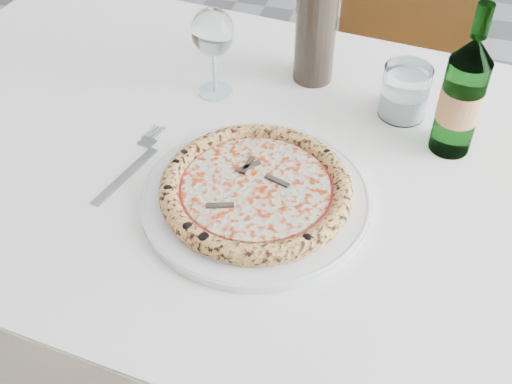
% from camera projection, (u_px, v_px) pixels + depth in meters
% --- Properties ---
extents(floor, '(5.00, 6.00, 0.02)m').
position_uv_depth(floor, '(246.00, 320.00, 1.72)').
color(floor, gray).
rests_on(floor, ground).
extents(dining_table, '(1.51, 0.97, 0.76)m').
position_uv_depth(dining_table, '(272.00, 199.00, 1.09)').
color(dining_table, brown).
rests_on(dining_table, floor).
extents(chair_far, '(0.51, 0.51, 0.93)m').
position_uv_depth(chair_far, '(386.00, 50.00, 1.68)').
color(chair_far, brown).
rests_on(chair_far, floor).
extents(plate, '(0.35, 0.35, 0.02)m').
position_uv_depth(plate, '(256.00, 197.00, 0.96)').
color(plate, white).
rests_on(plate, dining_table).
extents(pizza, '(0.29, 0.29, 0.03)m').
position_uv_depth(pizza, '(256.00, 189.00, 0.94)').
color(pizza, tan).
rests_on(pizza, plate).
extents(fork, '(0.05, 0.21, 0.00)m').
position_uv_depth(fork, '(132.00, 165.00, 1.02)').
color(fork, gray).
rests_on(fork, dining_table).
extents(wine_glass, '(0.07, 0.07, 0.17)m').
position_uv_depth(wine_glass, '(213.00, 34.00, 1.08)').
color(wine_glass, silver).
rests_on(wine_glass, dining_table).
extents(tumbler, '(0.08, 0.08, 0.09)m').
position_uv_depth(tumbler, '(404.00, 95.00, 1.09)').
color(tumbler, white).
rests_on(tumbler, dining_table).
extents(beer_bottle, '(0.07, 0.07, 0.26)m').
position_uv_depth(beer_bottle, '(462.00, 96.00, 0.98)').
color(beer_bottle, '#3B7B3C').
rests_on(beer_bottle, dining_table).
extents(wine_bottle, '(0.07, 0.07, 0.30)m').
position_uv_depth(wine_bottle, '(317.00, 16.00, 1.11)').
color(wine_bottle, black).
rests_on(wine_bottle, dining_table).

